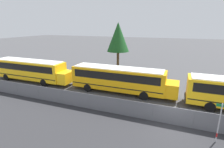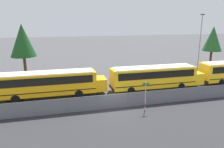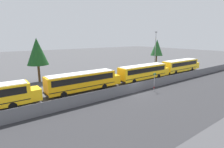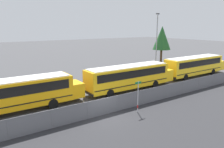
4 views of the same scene
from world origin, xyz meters
TOP-DOWN VIEW (x-y plane):
  - ground_plane at (0.00, 0.00)m, footprint 200.00×200.00m
  - road_strip at (0.00, -6.00)m, footprint 98.45×12.00m
  - fence at (0.00, -0.00)m, footprint 64.52×0.07m
  - school_bus_1 at (-6.26, 5.08)m, footprint 12.46×2.47m
  - school_bus_2 at (6.83, 4.70)m, footprint 12.46×2.47m
  - street_sign at (2.95, -1.24)m, footprint 0.70×0.09m
  - light_pole at (17.83, 11.29)m, footprint 0.60×0.24m
  - tree_0 at (-10.21, 15.65)m, footprint 3.86×3.86m
  - tree_1 at (23.89, 15.78)m, footprint 3.61×3.61m

SIDE VIEW (x-z plane):
  - ground_plane at x=0.00m, z-range 0.00..0.00m
  - road_strip at x=0.00m, z-range 0.00..0.01m
  - fence at x=0.00m, z-range 0.02..1.55m
  - street_sign at x=2.95m, z-range 0.09..3.00m
  - school_bus_1 at x=-6.26m, z-range 0.29..3.32m
  - school_bus_2 at x=6.83m, z-range 0.29..3.32m
  - light_pole at x=17.83m, z-range 0.39..10.14m
  - tree_1 at x=23.89m, z-range 1.45..9.10m
  - tree_0 at x=-10.21m, z-range 1.61..9.91m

